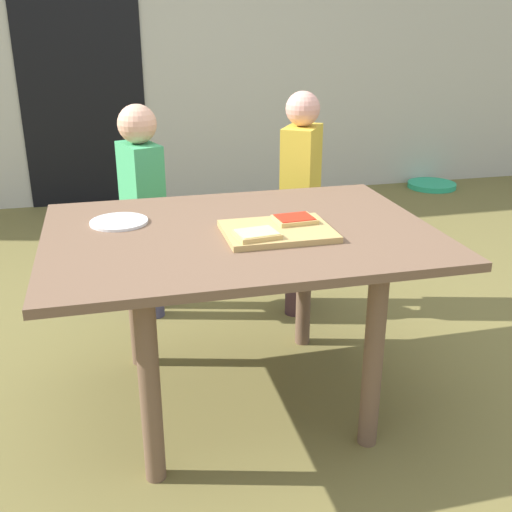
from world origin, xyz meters
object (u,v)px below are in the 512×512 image
(pizza_slice_near_left, at_px, (257,234))
(child_right, at_px, (301,191))
(child_left, at_px, (142,196))
(dining_table, at_px, (240,255))
(plate_white_left, at_px, (119,222))
(cutting_board, at_px, (278,231))
(pizza_slice_far_right, at_px, (295,219))
(garden_hose_coil, at_px, (432,185))

(pizza_slice_near_left, distance_m, child_right, 0.95)
(child_left, distance_m, child_right, 0.74)
(dining_table, relative_size, plate_white_left, 6.48)
(dining_table, distance_m, pizza_slice_near_left, 0.19)
(pizza_slice_near_left, bearing_deg, child_right, 63.45)
(child_left, relative_size, child_right, 0.95)
(cutting_board, relative_size, pizza_slice_far_right, 2.51)
(cutting_board, xyz_separation_m, pizza_slice_far_right, (0.08, 0.05, 0.02))
(plate_white_left, xyz_separation_m, garden_hose_coil, (2.69, 2.50, -0.66))
(cutting_board, height_order, pizza_slice_far_right, pizza_slice_far_right)
(pizza_slice_far_right, xyz_separation_m, plate_white_left, (-0.59, 0.20, -0.02))
(child_left, height_order, garden_hose_coil, child_left)
(dining_table, distance_m, child_left, 0.90)
(cutting_board, bearing_deg, child_left, 112.84)
(dining_table, xyz_separation_m, cutting_board, (0.11, -0.08, 0.10))
(cutting_board, bearing_deg, pizza_slice_far_right, 35.61)
(pizza_slice_near_left, relative_size, pizza_slice_far_right, 1.04)
(dining_table, relative_size, garden_hose_coil, 3.24)
(pizza_slice_far_right, bearing_deg, child_right, 70.40)
(dining_table, distance_m, child_right, 0.84)
(garden_hose_coil, bearing_deg, pizza_slice_far_right, -127.83)
(child_left, height_order, child_right, child_right)
(pizza_slice_near_left, distance_m, plate_white_left, 0.53)
(child_right, bearing_deg, plate_white_left, -147.99)
(pizza_slice_near_left, xyz_separation_m, child_right, (0.42, 0.85, -0.11))
(cutting_board, distance_m, child_right, 0.85)
(pizza_slice_near_left, height_order, child_right, child_right)
(dining_table, relative_size, pizza_slice_far_right, 9.20)
(cutting_board, xyz_separation_m, plate_white_left, (-0.51, 0.25, -0.01))
(dining_table, bearing_deg, pizza_slice_near_left, -80.76)
(child_left, bearing_deg, garden_hose_coil, 35.44)
(pizza_slice_near_left, distance_m, garden_hose_coil, 3.68)
(child_right, bearing_deg, cutting_board, -113.19)
(child_left, xyz_separation_m, child_right, (0.73, -0.15, 0.02))
(cutting_board, relative_size, child_right, 0.34)
(child_left, xyz_separation_m, garden_hose_coil, (2.56, 1.83, -0.57))
(pizza_slice_far_right, relative_size, plate_white_left, 0.70)
(cutting_board, xyz_separation_m, pizza_slice_near_left, (-0.09, -0.07, 0.02))
(cutting_board, bearing_deg, child_right, 66.81)
(pizza_slice_far_right, bearing_deg, child_left, 118.11)
(dining_table, relative_size, child_left, 1.31)
(pizza_slice_far_right, distance_m, child_right, 0.78)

